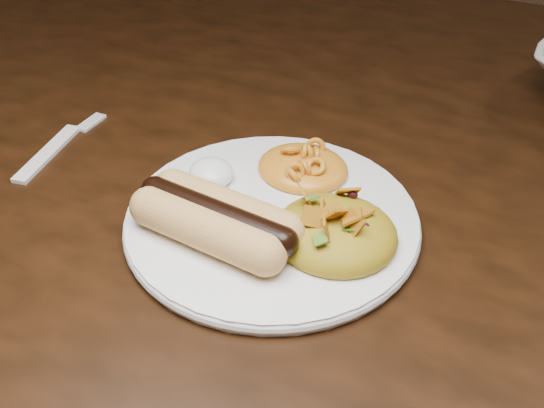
% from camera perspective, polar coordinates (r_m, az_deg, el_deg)
% --- Properties ---
extents(table, '(1.60, 0.90, 0.75)m').
position_cam_1_polar(table, '(0.71, 8.15, -0.22)').
color(table, black).
rests_on(table, floor).
extents(plate, '(0.31, 0.31, 0.01)m').
position_cam_1_polar(plate, '(0.53, -0.00, -1.40)').
color(plate, white).
rests_on(plate, table).
extents(hotdog, '(0.12, 0.07, 0.03)m').
position_cam_1_polar(hotdog, '(0.49, -5.04, -1.28)').
color(hotdog, '#F8B462').
rests_on(hotdog, plate).
extents(mac_and_cheese, '(0.10, 0.09, 0.03)m').
position_cam_1_polar(mac_and_cheese, '(0.56, 2.82, 4.23)').
color(mac_and_cheese, orange).
rests_on(mac_and_cheese, plate).
extents(sour_cream, '(0.05, 0.05, 0.02)m').
position_cam_1_polar(sour_cream, '(0.55, -5.51, 3.10)').
color(sour_cream, white).
rests_on(sour_cream, plate).
extents(taco_salad, '(0.10, 0.09, 0.04)m').
position_cam_1_polar(taco_salad, '(0.49, 5.76, -1.77)').
color(taco_salad, '#CF6911').
rests_on(taco_salad, plate).
extents(fork, '(0.04, 0.13, 0.00)m').
position_cam_1_polar(fork, '(0.65, -19.46, 4.34)').
color(fork, white).
rests_on(fork, table).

